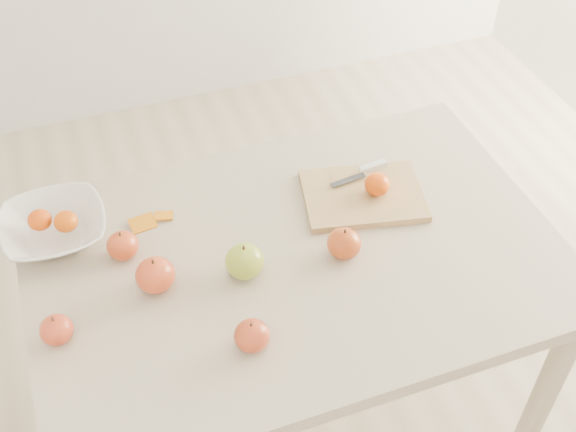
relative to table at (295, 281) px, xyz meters
name	(u,v)px	position (x,y,z in m)	size (l,w,h in m)	color
ground	(294,423)	(0.00, 0.00, -0.65)	(3.50, 3.50, 0.00)	#C6B293
table	(295,281)	(0.00, 0.00, 0.00)	(1.20, 0.80, 0.75)	#C3B393
cutting_board	(363,196)	(0.22, 0.11, 0.11)	(0.29, 0.21, 0.02)	tan
board_tangerine	(377,184)	(0.25, 0.10, 0.14)	(0.06, 0.06, 0.05)	#DC5807
fruit_bowl	(54,228)	(-0.50, 0.23, 0.13)	(0.24, 0.24, 0.06)	white
bowl_tangerine_near	(40,220)	(-0.53, 0.24, 0.15)	(0.05, 0.05, 0.05)	#D34107
bowl_tangerine_far	(66,221)	(-0.47, 0.22, 0.15)	(0.05, 0.05, 0.05)	#DB4407
orange_peel_a	(143,225)	(-0.31, 0.20, 0.10)	(0.06, 0.04, 0.00)	orange
orange_peel_b	(163,216)	(-0.26, 0.22, 0.10)	(0.04, 0.04, 0.00)	orange
paring_knife	(369,169)	(0.26, 0.18, 0.12)	(0.17, 0.05, 0.01)	white
apple_green	(245,261)	(-0.13, -0.02, 0.14)	(0.09, 0.09, 0.08)	olive
apple_red_c	(252,336)	(-0.17, -0.21, 0.13)	(0.07, 0.07, 0.07)	maroon
apple_red_d	(56,330)	(-0.53, -0.06, 0.13)	(0.07, 0.07, 0.06)	maroon
apple_red_a	(123,246)	(-0.37, 0.12, 0.13)	(0.07, 0.07, 0.06)	maroon
apple_red_b	(155,275)	(-0.32, 0.01, 0.14)	(0.09, 0.09, 0.08)	#A32411
apple_red_e	(344,243)	(0.10, -0.04, 0.13)	(0.08, 0.08, 0.07)	maroon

